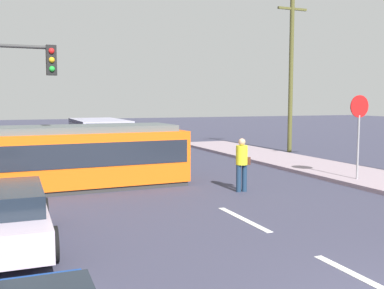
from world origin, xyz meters
The scene contains 13 objects.
ground_plane centered at (0.00, 10.00, 0.00)m, with size 120.00×120.00×0.00m, color #38394D.
lane_stripe_1 centered at (0.00, 2.00, 0.01)m, with size 0.16×2.40×0.01m, color silver.
lane_stripe_2 centered at (0.00, 6.00, 0.01)m, with size 0.16×2.40×0.01m, color silver.
lane_stripe_3 centered at (0.00, 17.60, 0.01)m, with size 0.16×2.40×0.01m, color silver.
lane_stripe_4 centered at (0.00, 23.60, 0.01)m, with size 0.16×2.40×0.01m, color silver.
streetcar_tram centered at (-2.93, 11.60, 1.05)m, with size 6.75×2.71×2.02m.
city_bus centered at (-0.60, 21.03, 1.05)m, with size 2.57×5.69×1.83m.
pedestrian_crossing centered at (1.55, 8.94, 0.94)m, with size 0.51×0.36×1.67m.
parked_sedan_far centered at (-5.42, 15.56, 0.62)m, with size 2.10×4.48×1.19m.
parked_sedan_furthest centered at (-5.47, 21.51, 0.62)m, with size 2.03×4.41×1.19m.
stop_sign centered at (5.96, 8.75, 2.19)m, with size 0.76×0.07×2.88m.
traffic_light_mast centered at (-5.07, 10.15, 3.16)m, with size 2.27×0.33×4.52m.
utility_pole_mid centered at (9.35, 17.72, 4.38)m, with size 1.80×0.24×8.40m.
Camera 1 is at (-5.12, -3.28, 2.81)m, focal length 42.05 mm.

